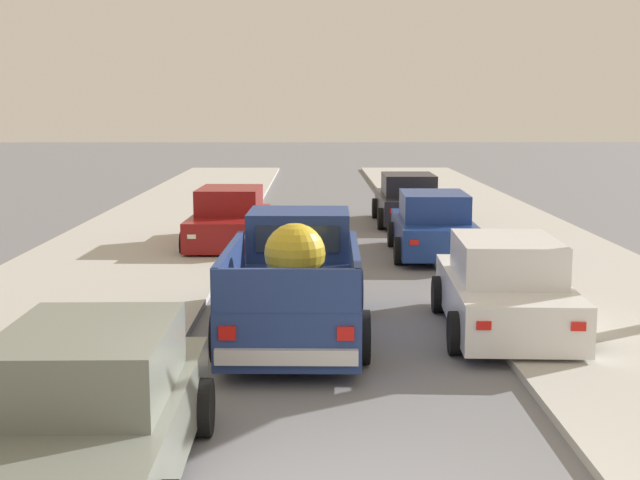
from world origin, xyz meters
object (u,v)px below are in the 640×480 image
(pickup_truck, at_px, (296,283))
(car_right_mid, at_px, (504,289))
(car_left_mid, at_px, (230,220))
(car_left_far, at_px, (433,226))
(car_right_near, at_px, (89,415))
(car_left_near, at_px, (408,201))

(pickup_truck, relative_size, car_right_mid, 1.21)
(car_left_mid, distance_m, car_left_far, 5.16)
(car_right_mid, bearing_deg, pickup_truck, -179.37)
(car_right_mid, bearing_deg, car_right_near, -132.56)
(car_left_near, height_order, car_right_near, same)
(pickup_truck, xyz_separation_m, car_left_mid, (-1.86, 8.39, -0.10))
(pickup_truck, bearing_deg, car_left_mid, 102.47)
(car_left_mid, height_order, car_right_mid, same)
(car_right_near, relative_size, car_left_mid, 0.99)
(car_left_near, xyz_separation_m, car_right_mid, (0.13, -12.91, 0.00))
(pickup_truck, xyz_separation_m, car_right_mid, (3.32, 0.04, -0.10))
(car_left_near, bearing_deg, car_left_far, -90.16)
(car_left_mid, distance_m, car_right_mid, 9.82)
(pickup_truck, bearing_deg, car_right_mid, 0.63)
(pickup_truck, relative_size, car_right_near, 1.23)
(car_right_near, xyz_separation_m, car_right_mid, (5.14, 5.60, 0.00))
(car_left_near, bearing_deg, car_right_mid, -89.43)
(car_right_near, bearing_deg, car_right_mid, 47.44)
(car_left_mid, bearing_deg, pickup_truck, -77.53)
(pickup_truck, bearing_deg, car_left_far, 66.31)
(car_left_near, distance_m, car_right_near, 19.18)
(car_left_far, bearing_deg, car_right_near, -111.35)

